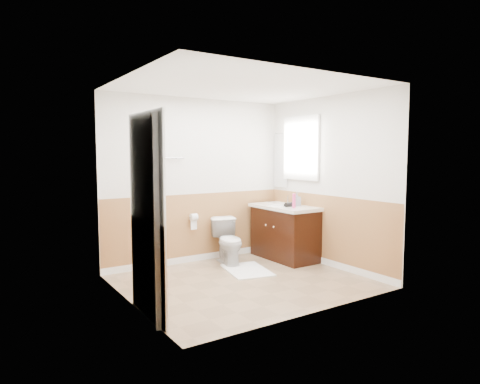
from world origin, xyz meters
TOP-DOWN VIEW (x-y plane):
  - floor at (0.00, 0.00)m, footprint 3.00×3.00m
  - ceiling at (0.00, 0.00)m, footprint 3.00×3.00m
  - wall_back at (0.00, 1.30)m, footprint 3.00×0.00m
  - wall_front at (0.00, -1.30)m, footprint 3.00×0.00m
  - wall_left at (-1.50, 0.00)m, footprint 0.00×3.00m
  - wall_right at (1.50, 0.00)m, footprint 0.00×3.00m
  - wainscot_back at (0.00, 1.29)m, footprint 3.00×0.00m
  - wainscot_front at (0.00, -1.29)m, footprint 3.00×0.00m
  - wainscot_left at (-1.49, 0.00)m, footprint 0.00×2.60m
  - wainscot_right at (1.49, 0.00)m, footprint 0.00×2.60m
  - toilet at (0.31, 0.88)m, footprint 0.52×0.74m
  - bath_mat at (0.31, 0.39)m, footprint 0.71×0.90m
  - vanity_cabinet at (1.21, 0.65)m, footprint 0.55×1.10m
  - vanity_knob_left at (0.91, 0.55)m, footprint 0.03×0.03m
  - vanity_knob_right at (0.91, 0.75)m, footprint 0.03×0.03m
  - countertop at (1.20, 0.65)m, footprint 0.60×1.15m
  - sink_basin at (1.21, 0.80)m, footprint 0.36×0.36m
  - faucet at (1.39, 0.80)m, footprint 0.02×0.02m
  - lotion_bottle at (1.11, 0.32)m, footprint 0.05×0.05m
  - soap_dispenser at (1.33, 0.52)m, footprint 0.11×0.11m
  - hair_dryer_body at (1.16, 0.49)m, footprint 0.14×0.07m
  - hair_dryer_handle at (1.13, 0.56)m, footprint 0.03×0.03m
  - mirror_panel at (1.48, 1.10)m, footprint 0.02×0.35m
  - window_frame at (1.47, 0.59)m, footprint 0.04×0.80m
  - window_glass at (1.49, 0.59)m, footprint 0.01×0.70m
  - door at (-1.40, -0.45)m, footprint 0.29×0.78m
  - door_frame at (-1.48, -0.45)m, footprint 0.02×0.92m
  - door_knob at (-1.34, -0.12)m, footprint 0.06×0.06m
  - towel_bar at (-0.55, 1.25)m, footprint 0.62×0.02m
  - tp_holder_bar at (-0.10, 1.23)m, footprint 0.14×0.02m
  - tp_roll at (-0.10, 1.23)m, footprint 0.10×0.11m
  - tp_sheet at (-0.10, 1.23)m, footprint 0.10×0.01m

SIDE VIEW (x-z plane):
  - floor at x=0.00m, z-range 0.00..0.00m
  - bath_mat at x=0.31m, z-range 0.00..0.02m
  - toilet at x=0.31m, z-range 0.00..0.68m
  - vanity_cabinet at x=1.21m, z-range 0.00..0.80m
  - wainscot_back at x=0.00m, z-range -1.00..2.00m
  - wainscot_front at x=0.00m, z-range -1.00..2.00m
  - wainscot_left at x=-1.49m, z-range -0.80..1.80m
  - wainscot_right at x=1.49m, z-range -0.80..1.80m
  - vanity_knob_left at x=0.91m, z-range 0.53..0.57m
  - vanity_knob_right at x=0.91m, z-range 0.53..0.57m
  - tp_sheet at x=-0.10m, z-range 0.51..0.67m
  - tp_holder_bar at x=-0.10m, z-range 0.69..0.71m
  - tp_roll at x=-0.10m, z-range 0.64..0.76m
  - countertop at x=1.20m, z-range 0.80..0.85m
  - hair_dryer_handle at x=1.13m, z-range 0.82..0.89m
  - sink_basin at x=1.21m, z-range 0.85..0.87m
  - hair_dryer_body at x=1.16m, z-range 0.85..0.92m
  - faucet at x=1.39m, z-range 0.85..0.99m
  - door_knob at x=-1.34m, z-range 0.92..0.98m
  - soap_dispenser at x=1.33m, z-range 0.85..1.06m
  - lotion_bottle at x=1.11m, z-range 0.85..1.07m
  - door at x=-1.40m, z-range 0.00..2.04m
  - door_frame at x=-1.48m, z-range -0.02..2.08m
  - wall_back at x=0.00m, z-range -0.25..2.75m
  - wall_front at x=0.00m, z-range -0.25..2.75m
  - wall_left at x=-1.50m, z-range -0.25..2.75m
  - wall_right at x=1.50m, z-range -0.25..2.75m
  - mirror_panel at x=1.48m, z-range 1.10..2.00m
  - towel_bar at x=-0.55m, z-range 1.59..1.61m
  - window_frame at x=1.47m, z-range 1.25..2.25m
  - window_glass at x=1.49m, z-range 1.30..2.20m
  - ceiling at x=0.00m, z-range 2.50..2.50m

